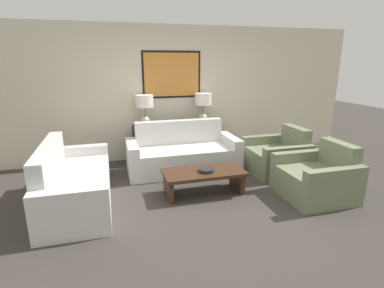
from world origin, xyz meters
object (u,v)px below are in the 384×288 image
console_table (175,142)px  couch_by_side (74,184)px  decorative_bowl (206,170)px  table_lamp_right (203,102)px  armchair_near_camera (317,179)px  armchair_near_back_wall (278,157)px  table_lamp_left (144,105)px  couch_by_back_wall (183,154)px  coffee_table (204,177)px

console_table → couch_by_side: couch_by_side is taller
couch_by_side → decorative_bowl: (1.89, -0.21, 0.09)m
console_table → table_lamp_right: bearing=0.0°
couch_by_side → armchair_near_camera: (3.45, -0.72, -0.02)m
table_lamp_right → couch_by_side: table_lamp_right is taller
decorative_bowl → armchair_near_back_wall: 1.67m
table_lamp_left → couch_by_side: 2.16m
table_lamp_right → decorative_bowl: (-0.51, -1.78, -0.76)m
console_table → armchair_near_back_wall: size_ratio=1.75×
decorative_bowl → armchair_near_camera: bearing=-17.9°
table_lamp_left → couch_by_side: bearing=-127.7°
table_lamp_right → couch_by_back_wall: table_lamp_right is taller
coffee_table → table_lamp_right: bearing=73.0°
table_lamp_left → armchair_near_back_wall: size_ratio=0.64×
couch_by_side → coffee_table: bearing=-5.3°
armchair_near_back_wall → decorative_bowl: bearing=-159.6°
coffee_table → console_table: bearing=91.9°
console_table → table_lamp_right: (0.59, 0.00, 0.79)m
coffee_table → armchair_near_back_wall: (1.59, 0.54, 0.01)m
couch_by_back_wall → armchair_near_camera: bearing=-44.9°
couch_by_side → coffee_table: 1.87m
decorative_bowl → armchair_near_camera: size_ratio=0.24×
couch_by_back_wall → armchair_near_camera: 2.32m
console_table → armchair_near_back_wall: armchair_near_back_wall is taller
table_lamp_left → couch_by_back_wall: (0.59, -0.65, -0.86)m
armchair_near_back_wall → armchair_near_camera: same height
table_lamp_left → armchair_near_back_wall: table_lamp_left is taller
table_lamp_left → couch_by_back_wall: bearing=-47.6°
armchair_near_back_wall → armchair_near_camera: size_ratio=1.00×
decorative_bowl → table_lamp_left: bearing=110.8°
decorative_bowl → console_table: bearing=92.7°
table_lamp_right → couch_by_back_wall: size_ratio=0.30×
coffee_table → armchair_near_back_wall: armchair_near_back_wall is taller
table_lamp_right → coffee_table: (-0.53, -1.74, -0.88)m
couch_by_back_wall → couch_by_side: size_ratio=1.00×
couch_by_back_wall → couch_by_side: same height
table_lamp_left → armchair_near_back_wall: bearing=-28.3°
couch_by_back_wall → coffee_table: (0.06, -1.10, -0.02)m
console_table → table_lamp_right: table_lamp_right is taller
armchair_near_back_wall → armchair_near_camera: 1.08m
decorative_bowl → armchair_near_camera: armchair_near_camera is taller
console_table → table_lamp_left: table_lamp_left is taller
console_table → coffee_table: 1.75m
coffee_table → armchair_near_back_wall: bearing=18.9°
console_table → couch_by_back_wall: 0.65m
console_table → armchair_near_camera: armchair_near_camera is taller
table_lamp_right → coffee_table: table_lamp_right is taller
table_lamp_left → decorative_bowl: size_ratio=2.64×
couch_by_back_wall → armchair_near_back_wall: (1.64, -0.55, -0.02)m
couch_by_back_wall → decorative_bowl: (0.08, -1.13, 0.09)m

